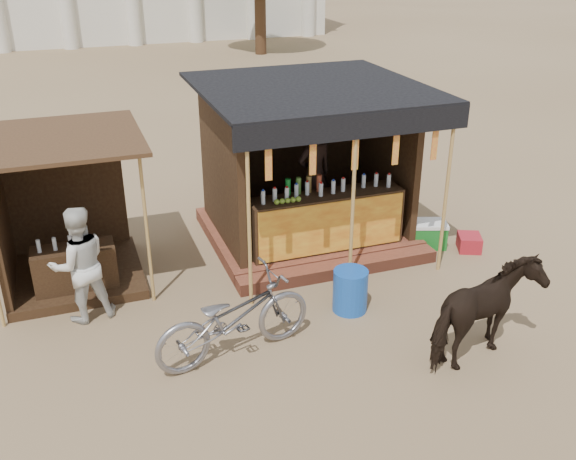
# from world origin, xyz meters

# --- Properties ---
(ground) EXTENTS (120.00, 120.00, 0.00)m
(ground) POSITION_xyz_m (0.00, 0.00, 0.00)
(ground) COLOR #846B4C
(ground) RESTS_ON ground
(main_stall) EXTENTS (3.60, 3.61, 2.78)m
(main_stall) POSITION_xyz_m (1.01, 3.36, 1.03)
(main_stall) COLOR brown
(main_stall) RESTS_ON ground
(secondary_stall) EXTENTS (2.40, 2.40, 2.38)m
(secondary_stall) POSITION_xyz_m (-3.17, 3.24, 0.85)
(secondary_stall) COLOR #372514
(secondary_stall) RESTS_ON ground
(cow) EXTENTS (1.76, 1.21, 1.36)m
(cow) POSITION_xyz_m (1.80, -0.75, 0.68)
(cow) COLOR black
(cow) RESTS_ON ground
(motorbike) EXTENTS (2.27, 1.16, 1.14)m
(motorbike) POSITION_xyz_m (-1.16, 0.41, 0.57)
(motorbike) COLOR gray
(motorbike) RESTS_ON ground
(bystander) EXTENTS (0.93, 0.78, 1.71)m
(bystander) POSITION_xyz_m (-2.92, 2.00, 0.85)
(bystander) COLOR silver
(bystander) RESTS_ON ground
(blue_barrel) EXTENTS (0.66, 0.66, 0.64)m
(blue_barrel) POSITION_xyz_m (0.71, 0.91, 0.32)
(blue_barrel) COLOR #174DAD
(blue_barrel) RESTS_ON ground
(red_crate) EXTENTS (0.52, 0.55, 0.27)m
(red_crate) POSITION_xyz_m (3.49, 2.00, 0.14)
(red_crate) COLOR maroon
(red_crate) RESTS_ON ground
(cooler) EXTENTS (0.75, 0.63, 0.46)m
(cooler) POSITION_xyz_m (2.87, 2.37, 0.23)
(cooler) COLOR #186E22
(cooler) RESTS_ON ground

